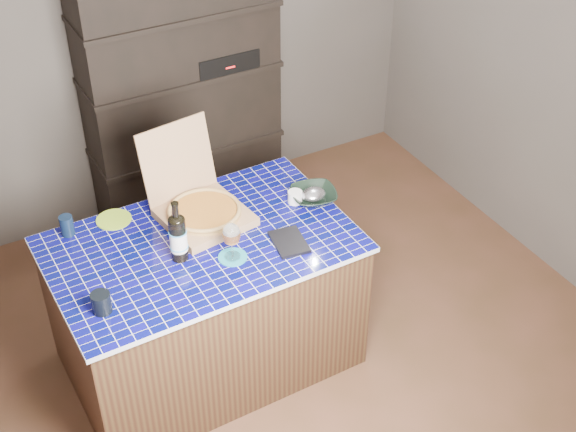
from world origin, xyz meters
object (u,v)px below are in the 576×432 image
mead_bottle (178,237)px  bowl (314,196)px  kitchen_island (206,303)px  pizza_box (202,208)px  dvd_case (289,242)px  wine_glass (231,235)px

mead_bottle → bowl: size_ratio=1.38×
kitchen_island → bowl: size_ratio=6.33×
bowl → pizza_box: bearing=166.4°
mead_bottle → dvd_case: (0.51, -0.15, -0.12)m
kitchen_island → mead_bottle: mead_bottle is taller
pizza_box → dvd_case: (0.29, -0.40, -0.05)m
pizza_box → mead_bottle: size_ratio=1.65×
mead_bottle → bowl: bearing=7.2°
pizza_box → mead_bottle: (-0.22, -0.24, 0.07)m
mead_bottle → kitchen_island: bearing=24.1°
wine_glass → bowl: 0.63m
pizza_box → mead_bottle: pizza_box is taller
wine_glass → bowl: bearing=20.9°
kitchen_island → dvd_case: size_ratio=7.03×
pizza_box → bowl: (0.58, -0.14, -0.03)m
mead_bottle → dvd_case: bearing=-16.7°
kitchen_island → bowl: 0.80m
pizza_box → wine_glass: pizza_box is taller
wine_glass → dvd_case: wine_glass is taller
mead_bottle → dvd_case: mead_bottle is taller
bowl → mead_bottle: bearing=-172.8°
dvd_case → bowl: bearing=50.0°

